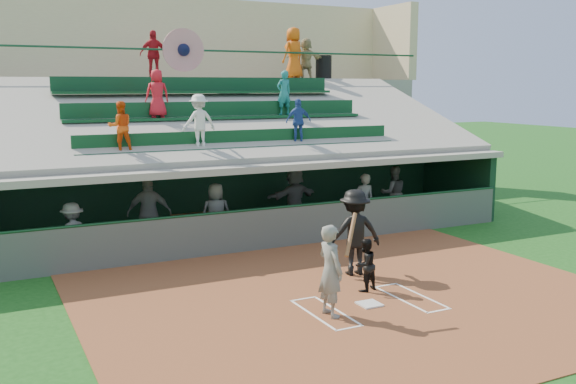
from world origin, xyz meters
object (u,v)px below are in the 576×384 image
home_plate (369,304)px  trash_bin (324,68)px  catcher (365,265)px  batter_at_plate (331,270)px

home_plate → trash_bin: (6.26, 13.03, 5.06)m
catcher → trash_bin: size_ratio=1.16×
home_plate → batter_at_plate: 1.35m
home_plate → batter_at_plate: bearing=-170.4°
home_plate → trash_bin: size_ratio=0.44×
home_plate → trash_bin: 15.31m
batter_at_plate → catcher: batter_at_plate is taller
home_plate → catcher: 1.06m
catcher → batter_at_plate: bearing=18.2°
catcher → trash_bin: (5.85, 12.23, 4.50)m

